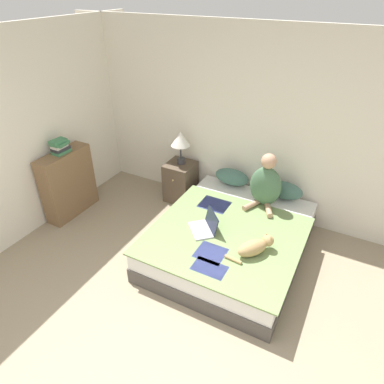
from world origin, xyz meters
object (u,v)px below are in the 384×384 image
at_px(bookshelf, 68,183).
at_px(bed, 231,240).
at_px(pillow_near, 232,177).
at_px(nightstand, 181,181).
at_px(laptop_open, 205,226).
at_px(table_lamp, 180,140).
at_px(book_stack_top, 60,146).
at_px(cat_tabby, 255,247).
at_px(pillow_far, 284,190).
at_px(person_sitting, 266,184).

bearing_deg(bookshelf, bed, 6.01).
bearing_deg(pillow_near, nightstand, -173.56).
height_order(pillow_near, laptop_open, pillow_near).
relative_size(table_lamp, book_stack_top, 2.03).
bearing_deg(cat_tabby, book_stack_top, 124.49).
bearing_deg(pillow_far, pillow_near, 180.00).
xyz_separation_m(bed, pillow_far, (0.37, 0.89, 0.34)).
distance_m(nightstand, book_stack_top, 1.78).
height_order(person_sitting, bookshelf, person_sitting).
bearing_deg(nightstand, pillow_far, 3.33).
bearing_deg(table_lamp, person_sitting, -8.56).
height_order(cat_tabby, laptop_open, laptop_open).
xyz_separation_m(bed, cat_tabby, (0.40, -0.33, 0.31)).
xyz_separation_m(bed, person_sitting, (0.19, 0.62, 0.52)).
bearing_deg(pillow_far, nightstand, -176.67).
height_order(bed, person_sitting, person_sitting).
bearing_deg(person_sitting, bookshelf, -161.30).
xyz_separation_m(bed, pillow_near, (-0.37, 0.89, 0.34)).
bearing_deg(person_sitting, nightstand, 172.41).
height_order(person_sitting, cat_tabby, person_sitting).
xyz_separation_m(pillow_far, laptop_open, (-0.63, -1.12, -0.07)).
bearing_deg(cat_tabby, bed, 86.40).
relative_size(person_sitting, laptop_open, 1.66).
distance_m(cat_tabby, table_lamp, 2.00).
bearing_deg(table_lamp, cat_tabby, -36.47).
bearing_deg(nightstand, laptop_open, -48.32).
height_order(bed, book_stack_top, book_stack_top).
bearing_deg(bookshelf, person_sitting, 18.70).
height_order(cat_tabby, book_stack_top, book_stack_top).
xyz_separation_m(person_sitting, nightstand, (-1.35, 0.18, -0.42)).
bearing_deg(bed, laptop_open, -138.48).
height_order(pillow_near, bookshelf, bookshelf).
xyz_separation_m(cat_tabby, bookshelf, (-2.79, 0.08, -0.04)).
bearing_deg(bed, pillow_near, 112.72).
xyz_separation_m(laptop_open, book_stack_top, (-2.14, -0.03, 0.57)).
height_order(laptop_open, book_stack_top, book_stack_top).
xyz_separation_m(pillow_far, bookshelf, (-2.77, -1.14, -0.07)).
distance_m(pillow_far, nightstand, 1.56).
bearing_deg(table_lamp, laptop_open, -48.96).
distance_m(person_sitting, book_stack_top, 2.74).
bearing_deg(pillow_near, table_lamp, -175.22).
relative_size(laptop_open, bookshelf, 0.46).
distance_m(bed, nightstand, 1.42).
height_order(person_sitting, laptop_open, person_sitting).
bearing_deg(nightstand, person_sitting, -7.59).
relative_size(laptop_open, book_stack_top, 1.78).
bearing_deg(bed, pillow_far, 67.26).
height_order(pillow_far, laptop_open, pillow_far).
xyz_separation_m(bed, table_lamp, (-1.17, 0.83, 0.77)).
xyz_separation_m(person_sitting, bookshelf, (-2.58, -0.87, -0.25)).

